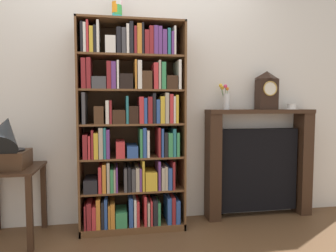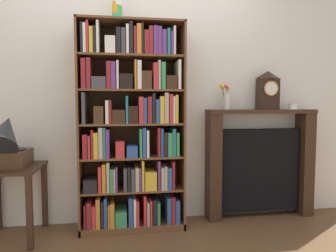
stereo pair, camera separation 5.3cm
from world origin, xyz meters
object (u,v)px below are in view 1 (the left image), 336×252
Objects in this scene: gramophone at (6,143)px; mantel_clock at (267,90)px; fireplace_mantel at (258,164)px; teacup_with_saucer at (291,107)px; side_table_left at (11,185)px; bookshelf at (132,131)px; cup_stack at (117,6)px; flower_vase at (226,98)px.

gramophone is 1.33× the size of mantel_clock.
teacup_with_saucer reaches higher than fireplace_mantel.
side_table_left is at bearing 90.00° from gramophone.
mantel_clock is (1.36, 0.08, 0.38)m from bookshelf.
mantel_clock is at bearing 3.89° from side_table_left.
fireplace_mantel is 7.87× the size of teacup_with_saucer.
cup_stack reaches higher than teacup_with_saucer.
teacup_with_saucer is at bearing 2.90° from bookshelf.
bookshelf is 7.01× the size of cup_stack.
gramophone is at bearing -175.04° from teacup_with_saucer.
mantel_clock reaches higher than side_table_left.
side_table_left is 2.42× the size of flower_vase.
gramophone is at bearing -169.70° from cup_stack.
cup_stack is 0.24× the size of fireplace_mantel.
bookshelf is 13.42× the size of teacup_with_saucer.
teacup_with_saucer is (2.66, 0.23, 0.28)m from gramophone.
teacup_with_saucer is at bearing -2.97° from fireplace_mantel.
gramophone is 2.43m from mantel_clock.
cup_stack is 1.91× the size of teacup_with_saucer.
side_table_left is 0.56× the size of fireplace_mantel.
side_table_left is 1.22× the size of gramophone.
flower_vase is at bearing -178.08° from fireplace_mantel.
fireplace_mantel is (1.42, 0.09, -1.48)m from cup_stack.
flower_vase is at bearing 4.98° from side_table_left.
cup_stack reaches higher than mantel_clock.
gramophone is (-0.90, -0.16, -1.18)m from cup_stack.
mantel_clock is at bearing 3.38° from bookshelf.
bookshelf is 1.41m from mantel_clock.
teacup_with_saucer is (0.71, -0.01, -0.09)m from flower_vase.
mantel_clock is (1.48, 0.07, -0.73)m from cup_stack.
flower_vase is (1.95, 0.17, 0.74)m from side_table_left.
teacup_with_saucer is at bearing -0.45° from flower_vase.
bookshelf is at bearing -174.55° from flower_vase.
side_table_left is at bearing -176.11° from mantel_clock.
side_table_left is 2.74m from teacup_with_saucer.
cup_stack is 0.43× the size of side_table_left.
cup_stack is 1.79m from side_table_left.
flower_vase reaches higher than fireplace_mantel.
side_table_left is at bearing -175.50° from fireplace_mantel.
gramophone is (0.00, -0.07, 0.37)m from side_table_left.
bookshelf reaches higher than mantel_clock.
cup_stack is 1.98m from teacup_with_saucer.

